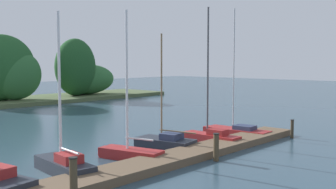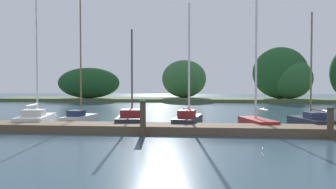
% 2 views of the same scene
% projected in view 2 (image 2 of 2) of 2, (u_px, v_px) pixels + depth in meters
% --- Properties ---
extents(dock_pier, '(24.40, 1.80, 0.35)m').
position_uv_depth(dock_pier, '(226.00, 129.00, 14.42)').
color(dock_pier, brown).
rests_on(dock_pier, ground).
extents(far_shore, '(58.00, 8.00, 7.13)m').
position_uv_depth(far_shore, '(248.00, 82.00, 42.42)').
color(far_shore, '#4C5B38').
rests_on(far_shore, ground).
extents(sailboat_0, '(2.09, 3.80, 7.91)m').
position_uv_depth(sailboat_0, '(37.00, 118.00, 17.38)').
color(sailboat_0, white).
rests_on(sailboat_0, ground).
extents(sailboat_1, '(1.27, 2.96, 8.25)m').
position_uv_depth(sailboat_1, '(80.00, 116.00, 17.65)').
color(sailboat_1, silver).
rests_on(sailboat_1, ground).
extents(sailboat_2, '(1.94, 4.37, 5.14)m').
position_uv_depth(sailboat_2, '(132.00, 119.00, 17.24)').
color(sailboat_2, '#232833').
rests_on(sailboat_2, ground).
extents(sailboat_3, '(1.47, 3.73, 6.39)m').
position_uv_depth(sailboat_3, '(188.00, 119.00, 16.63)').
color(sailboat_3, '#232833').
rests_on(sailboat_3, ground).
extents(sailboat_4, '(1.63, 3.26, 6.72)m').
position_uv_depth(sailboat_4, '(256.00, 120.00, 16.13)').
color(sailboat_4, maroon).
rests_on(sailboat_4, ground).
extents(sailboat_5, '(1.85, 3.50, 5.82)m').
position_uv_depth(sailboat_5, '(312.00, 121.00, 16.25)').
color(sailboat_5, '#232833').
rests_on(sailboat_5, ground).
extents(mooring_piling_1, '(0.28, 0.28, 1.49)m').
position_uv_depth(mooring_piling_1, '(143.00, 118.00, 13.58)').
color(mooring_piling_1, '#4C3D28').
rests_on(mooring_piling_1, ground).
extents(mooring_piling_2, '(0.28, 0.28, 1.25)m').
position_uv_depth(mooring_piling_2, '(330.00, 123.00, 12.73)').
color(mooring_piling_2, '#4C3D28').
rests_on(mooring_piling_2, ground).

